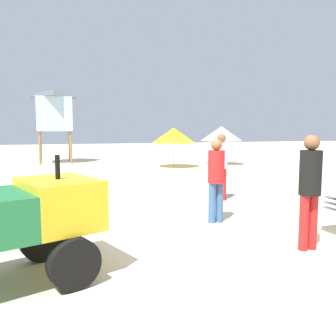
% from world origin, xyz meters
% --- Properties ---
extents(ground, '(80.00, 80.00, 0.00)m').
position_xyz_m(ground, '(0.00, 0.00, 0.00)').
color(ground, beige).
extents(surfboard_pile, '(2.03, 0.71, 0.32)m').
position_xyz_m(surfboard_pile, '(-2.95, 2.65, 0.16)').
color(surfboard_pile, red).
rests_on(surfboard_pile, ground).
extents(lifeguard_near_center, '(0.32, 0.32, 1.73)m').
position_xyz_m(lifeguard_near_center, '(1.34, -1.10, 1.00)').
color(lifeguard_near_center, red).
rests_on(lifeguard_near_center, ground).
extents(lifeguard_near_right, '(0.32, 0.32, 1.71)m').
position_xyz_m(lifeguard_near_right, '(1.79, 2.64, 0.98)').
color(lifeguard_near_right, red).
rests_on(lifeguard_near_right, ground).
extents(lifeguard_far_right, '(0.32, 0.32, 1.62)m').
position_xyz_m(lifeguard_far_right, '(0.71, 0.74, 0.93)').
color(lifeguard_far_right, '#33598C').
rests_on(lifeguard_far_right, ground).
extents(lifeguard_tower, '(1.98, 1.98, 3.98)m').
position_xyz_m(lifeguard_tower, '(-2.11, 14.66, 2.87)').
color(lifeguard_tower, olive).
rests_on(lifeguard_tower, ground).
extents(beach_umbrella_left, '(2.06, 2.06, 1.90)m').
position_xyz_m(beach_umbrella_left, '(3.25, 10.45, 1.54)').
color(beach_umbrella_left, beige).
rests_on(beach_umbrella_left, ground).
extents(beach_umbrella_mid, '(2.09, 2.09, 1.98)m').
position_xyz_m(beach_umbrella_mid, '(6.00, 10.85, 1.61)').
color(beach_umbrella_mid, beige).
rests_on(beach_umbrella_mid, ground).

